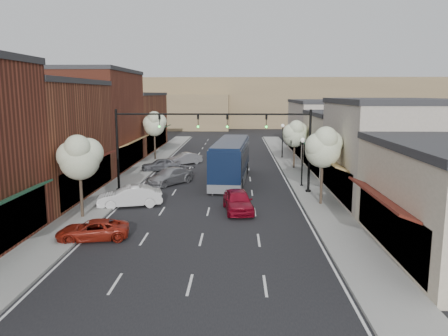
# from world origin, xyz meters

# --- Properties ---
(ground) EXTENTS (160.00, 160.00, 0.00)m
(ground) POSITION_xyz_m (0.00, 0.00, 0.00)
(ground) COLOR black
(ground) RESTS_ON ground
(sidewalk_left) EXTENTS (2.80, 73.00, 0.15)m
(sidewalk_left) POSITION_xyz_m (-8.40, 18.50, 0.07)
(sidewalk_left) COLOR gray
(sidewalk_left) RESTS_ON ground
(sidewalk_right) EXTENTS (2.80, 73.00, 0.15)m
(sidewalk_right) POSITION_xyz_m (8.40, 18.50, 0.07)
(sidewalk_right) COLOR gray
(sidewalk_right) RESTS_ON ground
(curb_left) EXTENTS (0.25, 73.00, 0.17)m
(curb_left) POSITION_xyz_m (-7.00, 18.50, 0.07)
(curb_left) COLOR gray
(curb_left) RESTS_ON ground
(curb_right) EXTENTS (0.25, 73.00, 0.17)m
(curb_right) POSITION_xyz_m (7.00, 18.50, 0.07)
(curb_right) COLOR gray
(curb_right) RESTS_ON ground
(bldg_left_midnear) EXTENTS (10.14, 14.10, 9.40)m
(bldg_left_midnear) POSITION_xyz_m (-14.23, 6.00, 4.66)
(bldg_left_midnear) COLOR brown
(bldg_left_midnear) RESTS_ON ground
(bldg_left_midfar) EXTENTS (10.14, 14.10, 10.90)m
(bldg_left_midfar) POSITION_xyz_m (-14.24, 20.00, 5.40)
(bldg_left_midfar) COLOR brown
(bldg_left_midfar) RESTS_ON ground
(bldg_left_far) EXTENTS (10.14, 18.10, 8.40)m
(bldg_left_far) POSITION_xyz_m (-14.22, 36.00, 4.16)
(bldg_left_far) COLOR brown
(bldg_left_far) RESTS_ON ground
(bldg_right_midnear) EXTENTS (9.14, 12.10, 7.90)m
(bldg_right_midnear) POSITION_xyz_m (13.72, 6.00, 3.91)
(bldg_right_midnear) COLOR #BCAFA1
(bldg_right_midnear) RESTS_ON ground
(bldg_right_midfar) EXTENTS (9.14, 12.10, 6.40)m
(bldg_right_midfar) POSITION_xyz_m (13.70, 18.00, 3.17)
(bldg_right_midfar) COLOR beige
(bldg_right_midfar) RESTS_ON ground
(bldg_right_far) EXTENTS (9.14, 16.10, 7.40)m
(bldg_right_far) POSITION_xyz_m (13.71, 32.00, 3.66)
(bldg_right_far) COLOR #BCAFA1
(bldg_right_far) RESTS_ON ground
(hill_far) EXTENTS (120.00, 30.00, 12.00)m
(hill_far) POSITION_xyz_m (0.00, 90.00, 6.00)
(hill_far) COLOR #7A6647
(hill_far) RESTS_ON ground
(hill_near) EXTENTS (50.00, 20.00, 8.00)m
(hill_near) POSITION_xyz_m (-25.00, 78.00, 4.00)
(hill_near) COLOR #7A6647
(hill_near) RESTS_ON ground
(signal_mast_right) EXTENTS (8.22, 0.46, 7.00)m
(signal_mast_right) POSITION_xyz_m (5.62, 8.00, 4.62)
(signal_mast_right) COLOR black
(signal_mast_right) RESTS_ON ground
(signal_mast_left) EXTENTS (8.22, 0.46, 7.00)m
(signal_mast_left) POSITION_xyz_m (-5.62, 8.00, 4.62)
(signal_mast_left) COLOR black
(signal_mast_left) RESTS_ON ground
(tree_right_near) EXTENTS (2.85, 2.65, 5.95)m
(tree_right_near) POSITION_xyz_m (8.35, 3.94, 4.45)
(tree_right_near) COLOR #47382B
(tree_right_near) RESTS_ON ground
(tree_right_far) EXTENTS (2.85, 2.65, 5.43)m
(tree_right_far) POSITION_xyz_m (8.35, 19.94, 3.99)
(tree_right_far) COLOR #47382B
(tree_right_far) RESTS_ON ground
(tree_left_near) EXTENTS (2.85, 2.65, 5.69)m
(tree_left_near) POSITION_xyz_m (-8.25, -0.06, 4.22)
(tree_left_near) COLOR #47382B
(tree_left_near) RESTS_ON ground
(tree_left_far) EXTENTS (2.85, 2.65, 6.13)m
(tree_left_far) POSITION_xyz_m (-8.25, 25.94, 4.60)
(tree_left_far) COLOR #47382B
(tree_left_far) RESTS_ON ground
(lamp_post_near) EXTENTS (0.44, 0.44, 4.44)m
(lamp_post_near) POSITION_xyz_m (7.80, 10.50, 3.01)
(lamp_post_near) COLOR black
(lamp_post_near) RESTS_ON ground
(lamp_post_far) EXTENTS (0.44, 0.44, 4.44)m
(lamp_post_far) POSITION_xyz_m (7.80, 28.00, 3.01)
(lamp_post_far) COLOR black
(lamp_post_far) RESTS_ON ground
(coach_bus) EXTENTS (3.74, 12.93, 3.90)m
(coach_bus) POSITION_xyz_m (1.44, 12.94, 2.02)
(coach_bus) COLOR black
(coach_bus) RESTS_ON ground
(red_hatchback) EXTENTS (2.46, 4.86, 1.59)m
(red_hatchback) POSITION_xyz_m (2.11, 2.06, 0.79)
(red_hatchback) COLOR maroon
(red_hatchback) RESTS_ON ground
(parked_car_a) EXTENTS (4.39, 2.70, 1.14)m
(parked_car_a) POSITION_xyz_m (-6.20, -4.19, 0.57)
(parked_car_a) COLOR maroon
(parked_car_a) RESTS_ON ground
(parked_car_b) EXTENTS (4.97, 2.83, 1.55)m
(parked_car_b) POSITION_xyz_m (-5.89, 3.22, 0.78)
(parked_car_b) COLOR silver
(parked_car_b) RESTS_ON ground
(parked_car_c) EXTENTS (4.67, 5.35, 1.48)m
(parked_car_c) POSITION_xyz_m (-4.20, 11.39, 0.74)
(parked_car_c) COLOR gray
(parked_car_c) RESTS_ON ground
(parked_car_d) EXTENTS (4.43, 2.75, 1.41)m
(parked_car_d) POSITION_xyz_m (-6.20, 18.19, 0.70)
(parked_car_d) COLOR #55575D
(parked_car_d) RESTS_ON ground
(parked_car_e) EXTENTS (4.23, 3.67, 1.38)m
(parked_car_e) POSITION_xyz_m (-4.20, 22.69, 0.69)
(parked_car_e) COLOR #97979C
(parked_car_e) RESTS_ON ground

